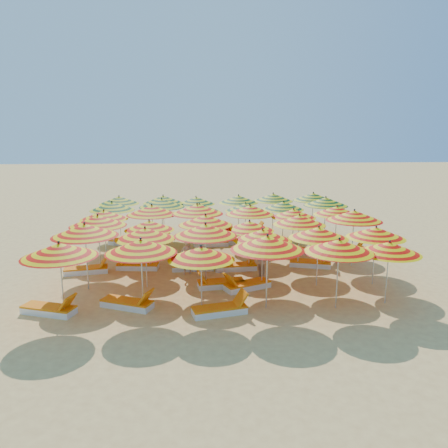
# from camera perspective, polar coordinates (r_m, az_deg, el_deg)

# --- Properties ---
(ground) EXTENTS (120.00, 120.00, 0.00)m
(ground) POSITION_cam_1_polar(r_m,az_deg,el_deg) (19.23, 0.10, -4.98)
(ground) COLOR #ECBF69
(ground) RESTS_ON ground
(umbrella_0) EXTENTS (2.83, 2.83, 2.42)m
(umbrella_0) POSITION_cam_1_polar(r_m,az_deg,el_deg) (14.02, -20.72, -3.21)
(umbrella_0) COLOR silver
(umbrella_0) RESTS_ON ground
(umbrella_1) EXTENTS (2.35, 2.35, 2.40)m
(umbrella_1) POSITION_cam_1_polar(r_m,az_deg,el_deg) (13.87, -10.81, -2.88)
(umbrella_1) COLOR silver
(umbrella_1) RESTS_ON ground
(umbrella_2) EXTENTS (2.78, 2.78, 2.22)m
(umbrella_2) POSITION_cam_1_polar(r_m,az_deg,el_deg) (13.46, -3.00, -3.84)
(umbrella_2) COLOR silver
(umbrella_2) RESTS_ON ground
(umbrella_3) EXTENTS (2.38, 2.38, 2.49)m
(umbrella_3) POSITION_cam_1_polar(r_m,az_deg,el_deg) (13.78, 5.69, -2.48)
(umbrella_3) COLOR silver
(umbrella_3) RESTS_ON ground
(umbrella_4) EXTENTS (2.41, 2.41, 2.36)m
(umbrella_4) POSITION_cam_1_polar(r_m,az_deg,el_deg) (14.24, 14.79, -2.80)
(umbrella_4) COLOR silver
(umbrella_4) RESTS_ON ground
(umbrella_5) EXTENTS (2.50, 2.50, 2.17)m
(umbrella_5) POSITION_cam_1_polar(r_m,az_deg,el_deg) (15.18, 20.78, -2.94)
(umbrella_5) COLOR silver
(umbrella_5) RESTS_ON ground
(umbrella_6) EXTENTS (2.65, 2.65, 2.49)m
(umbrella_6) POSITION_cam_1_polar(r_m,az_deg,el_deg) (16.20, -17.73, -0.78)
(umbrella_6) COLOR silver
(umbrella_6) RESTS_ON ground
(umbrella_7) EXTENTS (2.56, 2.56, 2.30)m
(umbrella_7) POSITION_cam_1_polar(r_m,az_deg,el_deg) (15.92, -10.26, -1.25)
(umbrella_7) COLOR silver
(umbrella_7) RESTS_ON ground
(umbrella_8) EXTENTS (2.78, 2.78, 2.44)m
(umbrella_8) POSITION_cam_1_polar(r_m,az_deg,el_deg) (15.70, -2.43, -0.79)
(umbrella_8) COLOR silver
(umbrella_8) RESTS_ON ground
(umbrella_9) EXTENTS (2.37, 2.37, 2.24)m
(umbrella_9) POSITION_cam_1_polar(r_m,az_deg,el_deg) (15.73, 5.06, -1.46)
(umbrella_9) COLOR silver
(umbrella_9) RESTS_ON ground
(umbrella_10) EXTENTS (2.83, 2.83, 2.29)m
(umbrella_10) POSITION_cam_1_polar(r_m,az_deg,el_deg) (16.21, 12.26, -1.13)
(umbrella_10) COLOR silver
(umbrella_10) RESTS_ON ground
(umbrella_11) EXTENTS (2.58, 2.58, 2.26)m
(umbrella_11) POSITION_cam_1_polar(r_m,az_deg,el_deg) (16.91, 19.23, -1.07)
(umbrella_11) COLOR silver
(umbrella_11) RESTS_ON ground
(umbrella_12) EXTENTS (2.98, 2.98, 2.42)m
(umbrella_12) POSITION_cam_1_polar(r_m,az_deg,el_deg) (18.13, -16.15, 0.42)
(umbrella_12) COLOR silver
(umbrella_12) RESTS_ON ground
(umbrella_13) EXTENTS (2.10, 2.10, 2.15)m
(umbrella_13) POSITION_cam_1_polar(r_m,az_deg,el_deg) (17.93, -9.74, -0.18)
(umbrella_13) COLOR silver
(umbrella_13) RESTS_ON ground
(umbrella_14) EXTENTS (2.83, 2.83, 2.36)m
(umbrella_14) POSITION_cam_1_polar(r_m,az_deg,el_deg) (17.81, -2.44, 0.53)
(umbrella_14) COLOR silver
(umbrella_14) RESTS_ON ground
(umbrella_15) EXTENTS (2.55, 2.55, 2.13)m
(umbrella_15) POSITION_cam_1_polar(r_m,az_deg,el_deg) (17.67, 3.33, -0.24)
(umbrella_15) COLOR silver
(umbrella_15) RESTS_ON ground
(umbrella_16) EXTENTS (2.65, 2.65, 2.32)m
(umbrella_16) POSITION_cam_1_polar(r_m,az_deg,el_deg) (18.26, 9.81, 0.52)
(umbrella_16) COLOR silver
(umbrella_16) RESTS_ON ground
(umbrella_17) EXTENTS (3.04, 3.04, 2.47)m
(umbrella_17) POSITION_cam_1_polar(r_m,az_deg,el_deg) (18.99, 16.64, 1.05)
(umbrella_17) COLOR silver
(umbrella_17) RESTS_ON ground
(umbrella_18) EXTENTS (2.45, 2.45, 2.24)m
(umbrella_18) POSITION_cam_1_polar(r_m,az_deg,el_deg) (20.14, -15.41, 1.15)
(umbrella_18) COLOR silver
(umbrella_18) RESTS_ON ground
(umbrella_19) EXTENTS (2.39, 2.39, 2.43)m
(umbrella_19) POSITION_cam_1_polar(r_m,az_deg,el_deg) (19.94, -9.41, 1.81)
(umbrella_19) COLOR silver
(umbrella_19) RESTS_ON ground
(umbrella_20) EXTENTS (3.10, 3.10, 2.50)m
(umbrella_20) POSITION_cam_1_polar(r_m,az_deg,el_deg) (19.65, -3.53, 1.97)
(umbrella_20) COLOR silver
(umbrella_20) RESTS_ON ground
(umbrella_21) EXTENTS (2.73, 2.73, 2.38)m
(umbrella_21) POSITION_cam_1_polar(r_m,az_deg,el_deg) (20.00, 3.40, 1.84)
(umbrella_21) COLOR silver
(umbrella_21) RESTS_ON ground
(umbrella_22) EXTENTS (2.49, 2.49, 2.19)m
(umbrella_22) POSITION_cam_1_polar(r_m,az_deg,el_deg) (20.30, 9.07, 1.38)
(umbrella_22) COLOR silver
(umbrella_22) RESTS_ON ground
(umbrella_23) EXTENTS (2.20, 2.20, 2.28)m
(umbrella_23) POSITION_cam_1_polar(r_m,az_deg,el_deg) (20.94, 14.53, 1.71)
(umbrella_23) COLOR silver
(umbrella_23) RESTS_ON ground
(umbrella_24) EXTENTS (2.50, 2.50, 2.30)m
(umbrella_24) POSITION_cam_1_polar(r_m,az_deg,el_deg) (22.07, -14.42, 2.27)
(umbrella_24) COLOR silver
(umbrella_24) RESTS_ON ground
(umbrella_25) EXTENTS (2.66, 2.66, 2.41)m
(umbrella_25) POSITION_cam_1_polar(r_m,az_deg,el_deg) (22.02, -8.13, 2.76)
(umbrella_25) COLOR silver
(umbrella_25) RESTS_ON ground
(umbrella_26) EXTENTS (2.14, 2.14, 2.18)m
(umbrella_26) POSITION_cam_1_polar(r_m,az_deg,el_deg) (21.60, -3.23, 2.13)
(umbrella_26) COLOR silver
(umbrella_26) RESTS_ON ground
(umbrella_27) EXTENTS (2.70, 2.70, 2.18)m
(umbrella_27) POSITION_cam_1_polar(r_m,az_deg,el_deg) (21.80, 2.83, 2.22)
(umbrella_27) COLOR silver
(umbrella_27) RESTS_ON ground
(umbrella_28) EXTENTS (2.69, 2.69, 2.21)m
(umbrella_28) POSITION_cam_1_polar(r_m,az_deg,el_deg) (22.23, 7.77, 2.40)
(umbrella_28) COLOR silver
(umbrella_28) RESTS_ON ground
(umbrella_29) EXTENTS (2.54, 2.54, 2.39)m
(umbrella_29) POSITION_cam_1_polar(r_m,az_deg,el_deg) (22.92, 13.15, 2.87)
(umbrella_29) COLOR silver
(umbrella_29) RESTS_ON ground
(umbrella_30) EXTENTS (2.24, 2.24, 2.27)m
(umbrella_30) POSITION_cam_1_polar(r_m,az_deg,el_deg) (24.12, -13.54, 3.05)
(umbrella_30) COLOR silver
(umbrella_30) RESTS_ON ground
(umbrella_31) EXTENTS (2.81, 2.81, 2.30)m
(umbrella_31) POSITION_cam_1_polar(r_m,az_deg,el_deg) (23.70, -7.95, 3.19)
(umbrella_31) COLOR silver
(umbrella_31) RESTS_ON ground
(umbrella_32) EXTENTS (2.09, 2.09, 2.18)m
(umbrella_32) POSITION_cam_1_polar(r_m,az_deg,el_deg) (23.84, -3.67, 3.07)
(umbrella_32) COLOR silver
(umbrella_32) RESTS_ON ground
(umbrella_33) EXTENTS (2.48, 2.48, 2.28)m
(umbrella_33) POSITION_cam_1_polar(r_m,az_deg,el_deg) (23.76, 1.91, 3.26)
(umbrella_33) COLOR silver
(umbrella_33) RESTS_ON ground
(umbrella_34) EXTENTS (2.53, 2.53, 2.31)m
(umbrella_34) POSITION_cam_1_polar(r_m,az_deg,el_deg) (24.34, 6.44, 3.48)
(umbrella_34) COLOR silver
(umbrella_34) RESTS_ON ground
(umbrella_35) EXTENTS (2.95, 2.95, 2.36)m
(umbrella_35) POSITION_cam_1_polar(r_m,az_deg,el_deg) (24.59, 11.57, 3.50)
(umbrella_35) COLOR silver
(umbrella_35) RESTS_ON ground
(lounger_0) EXTENTS (1.83, 1.11, 0.69)m
(lounger_0) POSITION_cam_1_polar(r_m,az_deg,el_deg) (14.99, -21.78, -10.30)
(lounger_0) COLOR white
(lounger_0) RESTS_ON ground
(lounger_1) EXTENTS (1.82, 1.22, 0.69)m
(lounger_1) POSITION_cam_1_polar(r_m,az_deg,el_deg) (14.73, -12.40, -10.08)
(lounger_1) COLOR white
(lounger_1) RESTS_ON ground
(lounger_2) EXTENTS (1.82, 0.98, 0.69)m
(lounger_2) POSITION_cam_1_polar(r_m,az_deg,el_deg) (13.95, -0.41, -11.08)
(lounger_2) COLOR white
(lounger_2) RESTS_ON ground
(lounger_3) EXTENTS (1.80, 0.82, 0.69)m
(lounger_3) POSITION_cam_1_polar(r_m,az_deg,el_deg) (16.19, -0.57, -7.74)
(lounger_3) COLOR white
(lounger_3) RESTS_ON ground
(lounger_4) EXTENTS (1.82, 1.25, 0.69)m
(lounger_4) POSITION_cam_1_polar(r_m,az_deg,el_deg) (16.01, 2.91, -7.98)
(lounger_4) COLOR white
(lounger_4) RESTS_ON ground
(lounger_5) EXTENTS (1.81, 0.87, 0.69)m
(lounger_5) POSITION_cam_1_polar(r_m,az_deg,el_deg) (18.57, -17.42, -5.68)
(lounger_5) COLOR white
(lounger_5) RESTS_ON ground
(lounger_6) EXTENTS (1.78, 0.75, 0.69)m
(lounger_6) POSITION_cam_1_polar(r_m,az_deg,el_deg) (18.60, -11.34, -5.33)
(lounger_6) COLOR white
(lounger_6) RESTS_ON ground
(lounger_7) EXTENTS (1.75, 0.64, 0.69)m
(lounger_7) POSITION_cam_1_polar(r_m,az_deg,el_deg) (18.18, -4.27, -5.53)
(lounger_7) COLOR white
(lounger_7) RESTS_ON ground
(lounger_8) EXTENTS (1.78, 0.73, 0.69)m
(lounger_8) POSITION_cam_1_polar(r_m,az_deg,el_deg) (18.14, 1.65, -5.54)
(lounger_8) COLOR white
(lounger_8) RESTS_ON ground
(lounger_9) EXTENTS (1.82, 1.01, 0.69)m
(lounger_9) POSITION_cam_1_polar(r_m,az_deg,el_deg) (18.93, 11.33, -5.02)
(lounger_9) COLOR white
(lounger_9) RESTS_ON ground
(lounger_10) EXTENTS (1.82, 1.19, 0.69)m
(lounger_10) POSITION_cam_1_polar(r_m,az_deg,el_deg) (20.55, 4.97, -3.46)
(lounger_10) COLOR white
(lounger_10) RESTS_ON ground
(lounger_11) EXTENTS (1.83, 1.14, 0.69)m
(lounger_11) POSITION_cam_1_polar(r_m,az_deg,el_deg) (20.78, 10.30, -3.44)
(lounger_11) COLOR white
(lounger_11) RESTS_ON ground
(lounger_12) EXTENTS (1.82, 1.03, 0.69)m
(lounger_12) POSITION_cam_1_polar(r_m,az_deg,el_deg) (21.62, 15.70, -3.09)
(lounger_12) COLOR white
(lounger_12) RESTS_ON ground
(lounger_13) EXTENTS (1.83, 1.09, 0.69)m
(lounger_13) POSITION_cam_1_polar(r_m,az_deg,el_deg) (22.56, -12.58, -2.30)
(lounger_13) COLOR white
(lounger_13) RESTS_ON ground
(lounger_14) EXTENTS (1.77, 0.71, 0.69)m
(lounger_14) POSITION_cam_1_polar(r_m,az_deg,el_deg) (21.87, -1.86, -2.46)
(lounger_14) COLOR white
(lounger_14) RESTS_ON ground
(lounger_15) EXTENTS (1.75, 0.64, 0.69)m
(lounger_15) POSITION_cam_1_polar(r_m,az_deg,el_deg) (22.28, 1.20, -2.19)
(lounger_15) COLOR white
(lounger_15) RESTS_ON ground
(lounger_16) EXTENTS (1.83, 1.05, 0.69)m
(lounger_16) POSITION_cam_1_polar(r_m,az_deg,el_deg) (23.90, -9.28, -1.36)
(lounger_16) COLOR white
(lounger_16) RESTS_ON ground
(lounger_17) EXTENTS (1.75, 0.63, 0.69)m
(lounger_17) POSITION_cam_1_polar(r_m,az_deg,el_deg) (24.14, -2.42, -1.08)
(lounger_17) COLOR white
(lounger_17) RESTS_ON ground
(lounger_18) EXTENTS (1.78, 0.74, 0.69)m
(lounger_18) POSITION_cam_1_polar(r_m,az_deg,el_deg) (24.40, 3.22, -0.95)
(lounger_18) COLOR white
(lounger_18) RESTS_ON ground
(beachgoer_a) EXTENTS (0.63, 0.56, 1.44)m
(beachgoer_a) POSITION_cam_1_polar(r_m,az_deg,el_deg) (17.53, -4.89, -4.26)
(beachgoer_a) COLOR #DEA27D
(beachgoer_a) RESTS_ON ground
(beachgoer_b) EXTENTS (0.71, 0.81, 1.42)m
(beachgoer_b) POSITION_cam_1_polar(r_m,az_deg,el_deg) (17.12, 5.18, -4.71)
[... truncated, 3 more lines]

